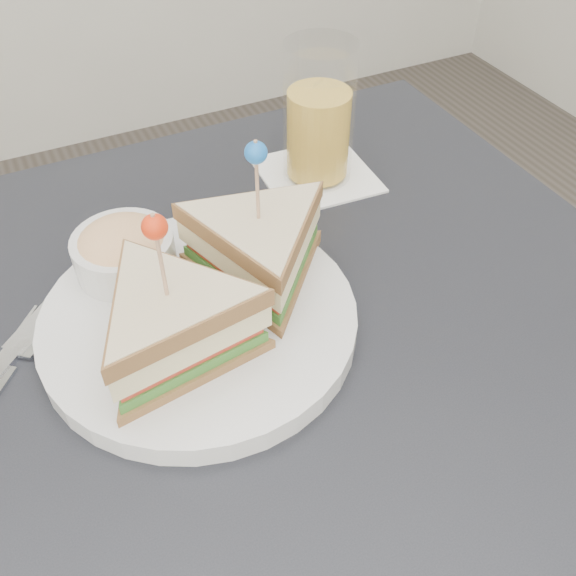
{
  "coord_description": "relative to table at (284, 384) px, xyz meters",
  "views": [
    {
      "loc": [
        -0.18,
        -0.37,
        1.21
      ],
      "look_at": [
        0.01,
        0.01,
        0.8
      ],
      "focal_mm": 40.0,
      "sensor_mm": 36.0,
      "label": 1
    }
  ],
  "objects": [
    {
      "name": "drink_set",
      "position": [
        0.15,
        0.22,
        0.15
      ],
      "size": [
        0.14,
        0.14,
        0.17
      ],
      "rotation": [
        0.0,
        0.0,
        -0.06
      ],
      "color": "white",
      "rests_on": "table"
    },
    {
      "name": "table",
      "position": [
        0.0,
        0.0,
        0.0
      ],
      "size": [
        0.8,
        0.8,
        0.75
      ],
      "color": "black",
      "rests_on": "ground"
    },
    {
      "name": "plate_meal",
      "position": [
        -0.06,
        0.04,
        0.12
      ],
      "size": [
        0.39,
        0.39,
        0.18
      ],
      "rotation": [
        0.0,
        0.0,
        -0.37
      ],
      "color": "silver",
      "rests_on": "table"
    },
    {
      "name": "cutlery_knife",
      "position": [
        -0.23,
        0.09,
        0.08
      ],
      "size": [
        0.19,
        0.18,
        0.01
      ],
      "rotation": [
        0.0,
        0.0,
        -0.82
      ],
      "color": "silver",
      "rests_on": "table"
    }
  ]
}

